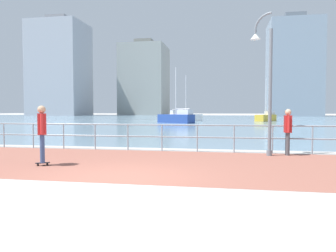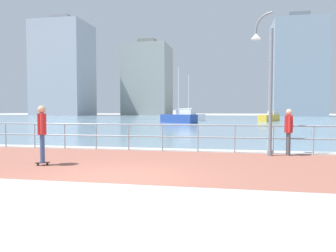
{
  "view_description": "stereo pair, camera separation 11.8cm",
  "coord_description": "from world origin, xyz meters",
  "px_view_note": "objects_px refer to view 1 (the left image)",
  "views": [
    {
      "loc": [
        2.54,
        -7.27,
        1.62
      ],
      "look_at": [
        0.63,
        3.17,
        1.1
      ],
      "focal_mm": 34.78,
      "sensor_mm": 36.0,
      "label": 1
    },
    {
      "loc": [
        2.66,
        -7.25,
        1.62
      ],
      "look_at": [
        0.63,
        3.17,
        1.1
      ],
      "focal_mm": 34.78,
      "sensor_mm": 36.0,
      "label": 2
    }
  ],
  "objects_px": {
    "bystander": "(288,128)",
    "sailboat_yellow": "(177,118)",
    "sailboat_teal": "(185,117)",
    "sailboat_ivory": "(266,117)",
    "lamppost": "(265,77)",
    "skateboarder": "(42,130)"
  },
  "relations": [
    {
      "from": "bystander",
      "to": "sailboat_yellow",
      "type": "xyz_separation_m",
      "value": [
        -8.44,
        28.56,
        -0.31
      ]
    },
    {
      "from": "sailboat_teal",
      "to": "sailboat_ivory",
      "type": "height_order",
      "value": "sailboat_teal"
    },
    {
      "from": "lamppost",
      "to": "sailboat_ivory",
      "type": "bearing_deg",
      "value": 83.46
    },
    {
      "from": "skateboarder",
      "to": "bystander",
      "type": "relative_size",
      "value": 1.06
    },
    {
      "from": "sailboat_yellow",
      "to": "lamppost",
      "type": "bearing_deg",
      "value": -75.15
    },
    {
      "from": "lamppost",
      "to": "sailboat_teal",
      "type": "bearing_deg",
      "value": 101.94
    },
    {
      "from": "lamppost",
      "to": "bystander",
      "type": "height_order",
      "value": "lamppost"
    },
    {
      "from": "lamppost",
      "to": "sailboat_ivory",
      "type": "relative_size",
      "value": 0.82
    },
    {
      "from": "sailboat_ivory",
      "to": "sailboat_teal",
      "type": "bearing_deg",
      "value": -169.16
    },
    {
      "from": "sailboat_yellow",
      "to": "sailboat_teal",
      "type": "bearing_deg",
      "value": 88.75
    },
    {
      "from": "lamppost",
      "to": "skateboarder",
      "type": "distance_m",
      "value": 7.64
    },
    {
      "from": "skateboarder",
      "to": "sailboat_yellow",
      "type": "xyz_separation_m",
      "value": [
        -1.01,
        32.16,
        -0.39
      ]
    },
    {
      "from": "lamppost",
      "to": "bystander",
      "type": "bearing_deg",
      "value": 13.57
    },
    {
      "from": "bystander",
      "to": "sailboat_ivory",
      "type": "height_order",
      "value": "sailboat_ivory"
    },
    {
      "from": "bystander",
      "to": "sailboat_teal",
      "type": "bearing_deg",
      "value": 103.27
    },
    {
      "from": "skateboarder",
      "to": "sailboat_teal",
      "type": "distance_m",
      "value": 38.8
    },
    {
      "from": "lamppost",
      "to": "sailboat_yellow",
      "type": "relative_size",
      "value": 0.72
    },
    {
      "from": "bystander",
      "to": "sailboat_teal",
      "type": "height_order",
      "value": "sailboat_teal"
    },
    {
      "from": "lamppost",
      "to": "skateboarder",
      "type": "height_order",
      "value": "lamppost"
    },
    {
      "from": "sailboat_ivory",
      "to": "lamppost",
      "type": "bearing_deg",
      "value": -96.54
    },
    {
      "from": "bystander",
      "to": "sailboat_yellow",
      "type": "distance_m",
      "value": 29.78
    },
    {
      "from": "sailboat_teal",
      "to": "sailboat_ivory",
      "type": "distance_m",
      "value": 12.01
    }
  ]
}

